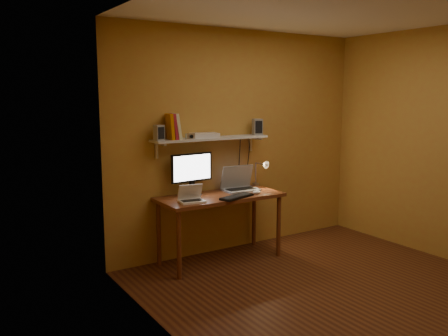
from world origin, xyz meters
TOP-DOWN VIEW (x-y plane):
  - room at (0.00, 0.00)m, footprint 3.44×3.24m
  - desk at (-0.48, 1.28)m, footprint 1.40×0.60m
  - wall_shelf at (-0.48, 1.47)m, footprint 1.40×0.25m
  - monitor at (-0.73, 1.47)m, footprint 0.51×0.23m
  - laptop at (-0.15, 1.40)m, footprint 0.42×0.31m
  - netbook at (-0.91, 1.16)m, footprint 0.28×0.22m
  - keyboard at (-0.41, 1.07)m, footprint 0.45×0.26m
  - mouse at (-0.10, 1.12)m, footprint 0.10×0.07m
  - desk_lamp at (0.18, 1.41)m, footprint 0.09×0.23m
  - speaker_left at (-1.12, 1.46)m, footprint 0.10×0.10m
  - speaker_right at (0.16, 1.47)m, footprint 0.13×0.13m
  - books at (-0.95, 1.48)m, footprint 0.16×0.19m
  - shelf_camera at (-0.79, 1.39)m, footprint 0.11×0.05m
  - router at (-0.56, 1.48)m, footprint 0.34×0.27m

SIDE VIEW (x-z plane):
  - desk at x=-0.48m, z-range 0.29..1.04m
  - keyboard at x=-0.41m, z-range 0.75..0.77m
  - mouse at x=-0.10m, z-range 0.75..0.79m
  - netbook at x=-0.91m, z-range 0.71..0.89m
  - laptop at x=-0.15m, z-range 0.68..0.97m
  - desk_lamp at x=0.18m, z-range 0.77..1.15m
  - monitor at x=-0.73m, z-range 0.78..1.24m
  - room at x=0.00m, z-range -0.02..2.62m
  - wall_shelf at x=-0.48m, z-range 1.26..1.46m
  - router at x=-0.56m, z-range 1.38..1.43m
  - shelf_camera at x=-0.79m, z-range 1.37..1.44m
  - speaker_left at x=-1.12m, z-range 1.38..1.54m
  - speaker_right at x=0.16m, z-range 1.38..1.56m
  - books at x=-0.95m, z-range 1.37..1.65m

